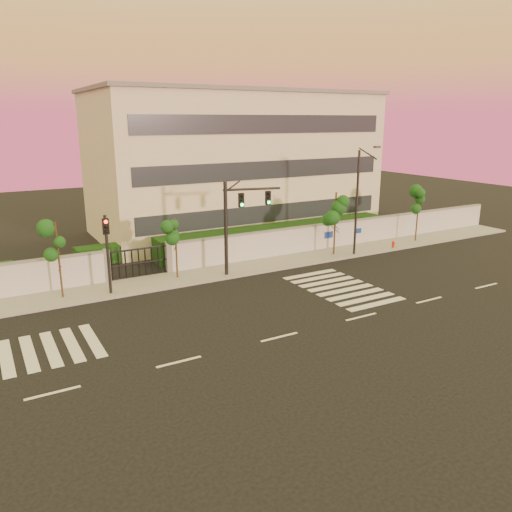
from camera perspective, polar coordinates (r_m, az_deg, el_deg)
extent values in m
plane|color=black|center=(23.70, 2.69, -9.25)|extent=(120.00, 120.00, 0.00)
cube|color=gray|center=(32.43, -7.28, -2.34)|extent=(60.00, 3.00, 0.15)
cube|color=#B0B2B8|center=(40.86, 10.93, 2.55)|extent=(31.00, 0.30, 2.00)
cube|color=slate|center=(40.65, 11.00, 4.00)|extent=(31.00, 0.36, 0.12)
cube|color=slate|center=(32.09, -16.66, -1.15)|extent=(0.35, 0.35, 2.20)
cube|color=slate|center=(33.14, -9.94, -0.21)|extent=(0.35, 0.35, 2.20)
cube|color=black|center=(39.64, 2.49, 2.27)|extent=(20.00, 2.00, 1.80)
cube|color=black|center=(37.36, -15.43, 0.43)|extent=(6.00, 1.50, 1.20)
cube|color=beige|center=(45.30, -2.57, 10.45)|extent=(24.00, 12.00, 12.00)
cube|color=#262D38|center=(40.55, 1.40, 4.89)|extent=(22.00, 0.08, 1.40)
cube|color=#262D38|center=(40.06, 1.44, 9.82)|extent=(22.00, 0.08, 1.40)
cube|color=#262D38|center=(39.88, 1.47, 14.83)|extent=(22.00, 0.08, 1.40)
cube|color=slate|center=(45.19, -2.66, 18.17)|extent=(24.40, 12.40, 0.30)
cube|color=silver|center=(24.24, -26.66, -10.37)|extent=(0.50, 4.00, 0.02)
cube|color=silver|center=(24.27, -24.52, -10.07)|extent=(0.50, 4.00, 0.02)
cube|color=silver|center=(24.33, -22.40, -9.76)|extent=(0.50, 4.00, 0.02)
cube|color=silver|center=(24.43, -20.29, -9.44)|extent=(0.50, 4.00, 0.02)
cube|color=silver|center=(24.55, -18.20, -9.11)|extent=(0.50, 4.00, 0.02)
cube|color=silver|center=(28.47, 13.63, -5.34)|extent=(4.00, 0.50, 0.02)
cube|color=silver|center=(29.08, 12.42, -4.82)|extent=(4.00, 0.50, 0.02)
cube|color=silver|center=(29.71, 11.27, -4.32)|extent=(4.00, 0.50, 0.02)
cube|color=silver|center=(30.35, 10.16, -3.83)|extent=(4.00, 0.50, 0.02)
cube|color=silver|center=(31.01, 9.10, -3.37)|extent=(4.00, 0.50, 0.02)
cube|color=silver|center=(31.67, 8.09, -2.93)|extent=(4.00, 0.50, 0.02)
cube|color=silver|center=(32.35, 7.12, -2.50)|extent=(4.00, 0.50, 0.02)
cube|color=silver|center=(33.04, 6.19, -2.09)|extent=(4.00, 0.50, 0.02)
cube|color=silver|center=(20.71, -22.21, -14.29)|extent=(2.00, 0.15, 0.01)
cube|color=silver|center=(21.68, -8.79, -11.86)|extent=(2.00, 0.15, 0.01)
cube|color=silver|center=(23.70, 2.69, -9.23)|extent=(2.00, 0.15, 0.01)
cube|color=silver|center=(26.51, 11.93, -6.81)|extent=(2.00, 0.15, 0.01)
cube|color=silver|center=(29.90, 19.17, -4.77)|extent=(2.00, 0.15, 0.01)
cube|color=silver|center=(33.69, 24.82, -3.12)|extent=(2.00, 0.15, 0.01)
cylinder|color=#382314|center=(29.77, -21.58, -0.59)|extent=(0.11, 0.11, 4.47)
sphere|color=#123F14|center=(29.46, -21.83, 1.91)|extent=(0.99, 0.99, 0.99)
sphere|color=#123F14|center=(29.82, -21.16, 0.81)|extent=(0.76, 0.76, 0.76)
sphere|color=#123F14|center=(29.39, -22.23, 0.95)|extent=(0.72, 0.72, 0.72)
cylinder|color=#382314|center=(31.64, -9.10, 0.74)|extent=(0.11, 0.11, 3.97)
sphere|color=#123F14|center=(31.36, -9.20, 2.85)|extent=(0.99, 0.99, 0.99)
sphere|color=#123F14|center=(31.76, -8.74, 1.93)|extent=(0.75, 0.75, 0.75)
sphere|color=#123F14|center=(31.24, -9.54, 2.04)|extent=(0.72, 0.72, 0.72)
cylinder|color=#382314|center=(37.11, 9.01, 3.56)|extent=(0.13, 0.13, 4.80)
sphere|color=#123F14|center=(36.85, 9.10, 5.75)|extent=(1.17, 1.17, 1.17)
sphere|color=#123F14|center=(37.37, 9.30, 4.75)|extent=(0.89, 0.89, 0.89)
sphere|color=#123F14|center=(36.61, 8.84, 4.94)|extent=(0.85, 0.85, 0.85)
cylinder|color=#382314|center=(42.97, 17.96, 4.43)|extent=(0.11, 0.11, 4.54)
sphere|color=#123F14|center=(42.75, 18.11, 6.22)|extent=(1.04, 1.04, 1.04)
sphere|color=#123F14|center=(43.23, 18.15, 5.39)|extent=(0.79, 0.79, 0.79)
sphere|color=#123F14|center=(42.52, 17.94, 5.57)|extent=(0.75, 0.75, 0.75)
cylinder|color=black|center=(31.68, -3.46, 2.96)|extent=(0.24, 0.24, 6.16)
cylinder|color=black|center=(32.11, -0.49, 7.66)|extent=(3.70, 1.08, 0.16)
cube|color=black|center=(31.78, -1.70, 6.40)|extent=(0.35, 0.18, 0.89)
sphere|color=#0CF259|center=(31.73, -1.60, 5.87)|extent=(0.20, 0.20, 0.20)
cube|color=black|center=(32.75, 1.39, 6.66)|extent=(0.35, 0.18, 0.89)
sphere|color=#0CF259|center=(32.70, 1.48, 6.16)|extent=(0.20, 0.20, 0.20)
cylinder|color=black|center=(29.49, -16.56, -0.02)|extent=(0.17, 0.17, 4.73)
cube|color=black|center=(29.05, -16.80, 3.26)|extent=(0.37, 0.19, 0.95)
sphere|color=red|center=(28.89, -16.79, 3.79)|extent=(0.21, 0.21, 0.21)
cylinder|color=black|center=(37.23, 11.43, 5.80)|extent=(0.17, 0.17, 7.76)
cylinder|color=black|center=(36.16, 12.66, 11.35)|extent=(0.10, 1.86, 0.75)
cube|color=#3F3F44|center=(35.49, 13.67, 12.01)|extent=(0.49, 0.24, 0.15)
cylinder|color=red|center=(40.62, 15.39, 1.07)|extent=(0.20, 0.20, 0.45)
cylinder|color=red|center=(40.56, 15.42, 1.43)|extent=(0.25, 0.25, 0.09)
sphere|color=red|center=(40.54, 15.43, 1.57)|extent=(0.16, 0.16, 0.16)
cylinder|color=red|center=(40.60, 15.40, 1.19)|extent=(0.25, 0.09, 0.09)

